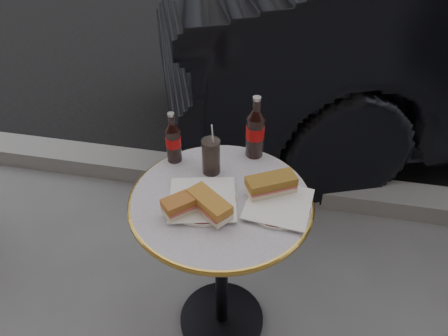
% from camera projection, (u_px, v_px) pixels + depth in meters
% --- Properties ---
extents(ground, '(80.00, 80.00, 0.00)m').
position_uv_depth(ground, '(222.00, 320.00, 1.91)').
color(ground, slate).
rests_on(ground, ground).
extents(curb, '(40.00, 0.20, 0.12)m').
position_uv_depth(curb, '(252.00, 181.00, 2.57)').
color(curb, gray).
rests_on(curb, ground).
extents(bistro_table, '(0.62, 0.62, 0.73)m').
position_uv_depth(bistro_table, '(221.00, 267.00, 1.68)').
color(bistro_table, '#BAB2C4').
rests_on(bistro_table, ground).
extents(plate_left, '(0.24, 0.24, 0.01)m').
position_uv_depth(plate_left, '(203.00, 201.00, 1.43)').
color(plate_left, white).
rests_on(plate_left, bistro_table).
extents(plate_right, '(0.27, 0.27, 0.01)m').
position_uv_depth(plate_right, '(278.00, 205.00, 1.42)').
color(plate_right, white).
rests_on(plate_right, bistro_table).
extents(sandwich_left_a, '(0.15, 0.15, 0.05)m').
position_uv_depth(sandwich_left_a, '(186.00, 203.00, 1.38)').
color(sandwich_left_a, '#A6602A').
rests_on(sandwich_left_a, plate_left).
extents(sandwich_left_b, '(0.17, 0.16, 0.05)m').
position_uv_depth(sandwich_left_b, '(209.00, 205.00, 1.37)').
color(sandwich_left_b, '#B4752D').
rests_on(sandwich_left_b, plate_left).
extents(sandwich_right, '(0.18, 0.15, 0.06)m').
position_uv_depth(sandwich_right, '(271.00, 185.00, 1.44)').
color(sandwich_right, olive).
rests_on(sandwich_right, plate_right).
extents(cola_bottle_left, '(0.07, 0.07, 0.20)m').
position_uv_depth(cola_bottle_left, '(173.00, 137.00, 1.55)').
color(cola_bottle_left, black).
rests_on(cola_bottle_left, bistro_table).
extents(cola_bottle_right, '(0.08, 0.08, 0.25)m').
position_uv_depth(cola_bottle_right, '(255.00, 127.00, 1.57)').
color(cola_bottle_right, black).
rests_on(cola_bottle_right, bistro_table).
extents(cola_glass, '(0.09, 0.09, 0.14)m').
position_uv_depth(cola_glass, '(211.00, 156.00, 1.52)').
color(cola_glass, black).
rests_on(cola_glass, bistro_table).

